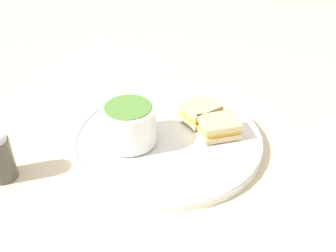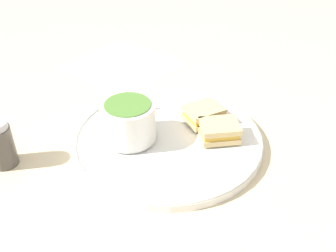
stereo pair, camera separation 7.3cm
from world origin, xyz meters
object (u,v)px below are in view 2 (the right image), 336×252
at_px(soup_bowl, 129,121).
at_px(sandwich_half_near, 219,131).
at_px(spoon, 117,117).
at_px(salt_shaker, 0,144).
at_px(sandwich_half_far, 204,114).

bearing_deg(soup_bowl, sandwich_half_near, -34.96).
relative_size(spoon, sandwich_half_near, 1.35).
bearing_deg(spoon, salt_shaker, 1.22).
relative_size(soup_bowl, salt_shaker, 1.12).
relative_size(sandwich_half_near, salt_shaker, 1.00).
height_order(sandwich_half_far, salt_shaker, salt_shaker).
distance_m(spoon, sandwich_half_far, 0.18).
bearing_deg(spoon, sandwich_half_far, 147.43).
distance_m(sandwich_half_far, salt_shaker, 0.38).
relative_size(spoon, salt_shaker, 1.35).
xyz_separation_m(soup_bowl, salt_shaker, (-0.21, 0.08, -0.01)).
height_order(sandwich_half_near, salt_shaker, salt_shaker).
distance_m(spoon, sandwich_half_near, 0.21).
height_order(spoon, salt_shaker, salt_shaker).
height_order(soup_bowl, sandwich_half_far, soup_bowl).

